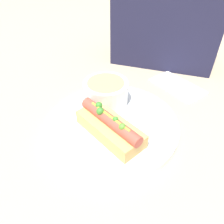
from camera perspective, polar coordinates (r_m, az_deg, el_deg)
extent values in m
plane|color=tan|center=(0.48, 0.00, -3.91)|extent=(4.00, 4.00, 0.00)
cylinder|color=white|center=(0.48, 0.00, -3.21)|extent=(0.29, 0.29, 0.02)
cube|color=tan|center=(0.43, -0.54, -4.34)|extent=(0.16, 0.13, 0.03)
cylinder|color=#B24738|center=(0.42, -0.56, -2.23)|extent=(0.14, 0.10, 0.02)
sphere|color=#518C2D|center=(0.39, 2.68, -3.86)|extent=(0.01, 0.01, 0.01)
sphere|color=#387A28|center=(0.40, 0.93, -1.95)|extent=(0.01, 0.01, 0.01)
sphere|color=#387A28|center=(0.44, -3.46, 1.73)|extent=(0.01, 0.01, 0.01)
sphere|color=#387A28|center=(0.42, -3.13, 0.21)|extent=(0.02, 0.02, 0.02)
cylinder|color=gold|center=(0.41, -0.57, -1.11)|extent=(0.09, 0.06, 0.01)
cylinder|color=silver|center=(0.51, -1.60, 5.10)|extent=(0.10, 0.10, 0.05)
cylinder|color=#8C8E60|center=(0.50, -1.65, 7.22)|extent=(0.08, 0.08, 0.01)
cube|color=#B7B7BC|center=(0.49, -9.25, -0.59)|extent=(0.09, 0.07, 0.00)
ellipsoid|color=#B7B7BC|center=(0.50, -0.73, 1.46)|extent=(0.05, 0.05, 0.01)
cube|color=white|center=(0.63, 16.74, 6.62)|extent=(0.16, 0.15, 0.01)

